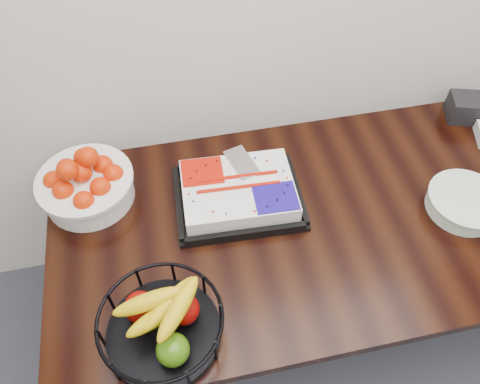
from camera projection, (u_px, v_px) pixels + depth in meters
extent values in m
cube|color=black|center=(322.00, 220.00, 1.57)|extent=(1.80, 0.90, 0.04)
cylinder|color=black|center=(99.00, 234.00, 1.98)|extent=(0.07, 0.07, 0.71)
cylinder|color=black|center=(453.00, 173.00, 2.20)|extent=(0.07, 0.07, 0.71)
cube|color=black|center=(238.00, 198.00, 1.59)|extent=(0.44, 0.35, 0.02)
cube|color=white|center=(238.00, 191.00, 1.56)|extent=(0.38, 0.29, 0.06)
cube|color=#AD1103|center=(201.00, 173.00, 1.56)|extent=(0.14, 0.13, 0.00)
cube|color=#180B7D|center=(276.00, 196.00, 1.50)|extent=(0.14, 0.13, 0.00)
cube|color=silver|center=(240.00, 162.00, 1.59)|extent=(0.11, 0.16, 0.00)
cylinder|color=white|center=(88.00, 188.00, 1.57)|extent=(0.30, 0.30, 0.10)
cylinder|color=white|center=(84.00, 180.00, 1.54)|extent=(0.32, 0.32, 0.01)
cylinder|color=black|center=(164.00, 333.00, 1.29)|extent=(0.32, 0.32, 0.03)
torus|color=black|center=(160.00, 319.00, 1.21)|extent=(0.34, 0.34, 0.01)
cylinder|color=white|center=(464.00, 203.00, 1.56)|extent=(0.24, 0.24, 0.05)
cylinder|color=white|center=(467.00, 198.00, 1.53)|extent=(0.25, 0.25, 0.01)
cube|color=black|center=(466.00, 108.00, 1.82)|extent=(0.16, 0.15, 0.09)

